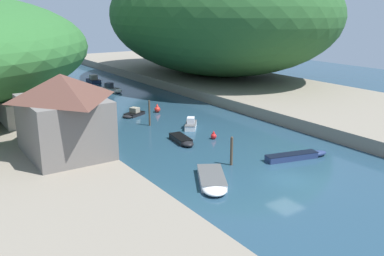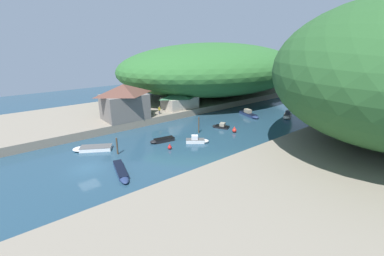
# 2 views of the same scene
# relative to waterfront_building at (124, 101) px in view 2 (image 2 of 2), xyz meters

# --- Properties ---
(water_surface) EXTENTS (130.00, 130.00, 0.00)m
(water_surface) POSITION_rel_waterfront_building_xyz_m (14.33, 17.80, -5.01)
(water_surface) COLOR #234256
(water_surface) RESTS_ON ground
(left_bank) EXTENTS (22.00, 120.00, 1.46)m
(left_bank) POSITION_rel_waterfront_building_xyz_m (-7.92, 17.80, -4.28)
(left_bank) COLOR gray
(left_bank) RESTS_ON ground
(right_bank) EXTENTS (22.00, 120.00, 1.46)m
(right_bank) POSITION_rel_waterfront_building_xyz_m (36.57, 17.80, -4.28)
(right_bank) COLOR gray
(right_bank) RESTS_ON ground
(hillside_left) EXTENTS (41.87, 58.62, 14.53)m
(hillside_left) POSITION_rel_waterfront_building_xyz_m (-9.02, 32.68, 3.71)
(hillside_left) COLOR #2D662D
(hillside_left) RESTS_ON left_bank
(waterfront_building) EXTENTS (6.69, 8.84, 6.89)m
(waterfront_building) POSITION_rel_waterfront_building_xyz_m (0.00, 0.00, 0.00)
(waterfront_building) COLOR slate
(waterfront_building) RESTS_ON left_bank
(boathouse_shed) EXTENTS (5.42, 8.15, 4.11)m
(boathouse_shed) POSITION_rel_waterfront_building_xyz_m (-0.26, 13.62, -1.42)
(boathouse_shed) COLOR #B2A899
(boathouse_shed) RESTS_ON left_bank
(boat_mid_channel) EXTENTS (1.90, 4.36, 0.59)m
(boat_mid_channel) POSITION_rel_waterfront_building_xyz_m (12.30, 0.68, -4.72)
(boat_mid_channel) COLOR black
(boat_mid_channel) RESTS_ON water_surface
(boat_far_upstream) EXTENTS (6.22, 2.81, 1.45)m
(boat_far_upstream) POSITION_rel_waterfront_building_xyz_m (11.21, 24.92, -4.56)
(boat_far_upstream) COLOR navy
(boat_far_upstream) RESTS_ON water_surface
(boat_far_right_bank) EXTENTS (3.27, 3.74, 1.32)m
(boat_far_right_bank) POSITION_rel_waterfront_building_xyz_m (16.37, 5.25, -4.60)
(boat_far_right_bank) COLOR white
(boat_far_right_bank) RESTS_ON water_surface
(boat_moored_right) EXTENTS (6.44, 2.56, 0.59)m
(boat_moored_right) POSITION_rel_waterfront_building_xyz_m (18.79, -9.30, -4.72)
(boat_moored_right) COLOR navy
(boat_moored_right) RESTS_ON water_surface
(boat_navy_launch) EXTENTS (3.05, 4.28, 1.53)m
(boat_navy_launch) POSITION_rel_waterfront_building_xyz_m (17.24, 30.53, -4.54)
(boat_navy_launch) COLOR silver
(boat_navy_launch) RESTS_ON water_surface
(boat_red_skiff) EXTENTS (4.62, 6.03, 0.61)m
(boat_red_skiff) POSITION_rel_waterfront_building_xyz_m (8.50, -9.77, -4.71)
(boat_red_skiff) COLOR white
(boat_red_skiff) RESTS_ON water_surface
(boat_open_rowboat) EXTENTS (1.95, 4.64, 1.45)m
(boat_open_rowboat) POSITION_rel_waterfront_building_xyz_m (18.22, 41.64, -4.58)
(boat_open_rowboat) COLOR navy
(boat_open_rowboat) RESTS_ON water_surface
(boat_white_cruiser) EXTENTS (3.64, 2.82, 1.04)m
(boat_white_cruiser) POSITION_rel_waterfront_building_xyz_m (13.07, 13.91, -4.70)
(boat_white_cruiser) COLOR black
(boat_white_cruiser) RESTS_ON water_surface
(mooring_post_nearest) EXTENTS (0.25, 0.25, 2.66)m
(mooring_post_nearest) POSITION_rel_waterfront_building_xyz_m (12.50, -7.14, -3.68)
(mooring_post_nearest) COLOR #4C3D2D
(mooring_post_nearest) RESTS_ON water_surface
(mooring_post_fourth) EXTENTS (0.22, 0.22, 3.08)m
(mooring_post_fourth) POSITION_rel_waterfront_building_xyz_m (12.68, 8.60, -3.46)
(mooring_post_fourth) COLOR #4C3D2D
(mooring_post_fourth) RESTS_ON water_surface
(channel_buoy_near) EXTENTS (0.80, 0.80, 1.19)m
(channel_buoy_near) POSITION_rel_waterfront_building_xyz_m (16.68, 13.94, -4.55)
(channel_buoy_near) COLOR red
(channel_buoy_near) RESTS_ON water_surface
(channel_buoy_far) EXTENTS (0.62, 0.62, 0.94)m
(channel_buoy_far) POSITION_rel_waterfront_building_xyz_m (15.82, 0.04, -4.65)
(channel_buoy_far) COLOR red
(channel_buoy_far) RESTS_ON water_surface
(person_on_quay) EXTENTS (0.25, 0.40, 1.69)m
(person_on_quay) POSITION_rel_waterfront_building_xyz_m (1.53, 7.00, -2.58)
(person_on_quay) COLOR #282D3D
(person_on_quay) RESTS_ON left_bank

